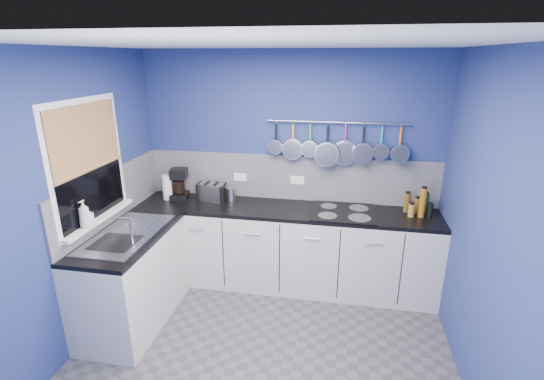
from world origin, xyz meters
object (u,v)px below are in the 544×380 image
(paper_towel, at_px, (168,187))
(hob, at_px, (344,212))
(coffee_maker, at_px, (179,184))
(soap_bottle_a, at_px, (84,214))
(soap_bottle_b, at_px, (87,216))
(canister, at_px, (231,194))
(toaster, at_px, (212,192))

(paper_towel, relative_size, hob, 0.42)
(coffee_maker, distance_m, hob, 1.84)
(soap_bottle_a, bearing_deg, soap_bottle_b, 90.00)
(soap_bottle_a, bearing_deg, hob, 27.02)
(paper_towel, relative_size, coffee_maker, 0.81)
(canister, bearing_deg, soap_bottle_a, -126.21)
(soap_bottle_a, distance_m, hob, 2.43)
(toaster, height_order, hob, toaster)
(toaster, distance_m, hob, 1.46)
(paper_towel, bearing_deg, soap_bottle_b, -100.20)
(soap_bottle_b, height_order, paper_towel, soap_bottle_b)
(soap_bottle_a, relative_size, paper_towel, 0.88)
(paper_towel, xyz_separation_m, hob, (1.94, -0.07, -0.13))
(toaster, bearing_deg, hob, 9.74)
(soap_bottle_b, xyz_separation_m, toaster, (0.70, 1.19, -0.14))
(soap_bottle_b, xyz_separation_m, canister, (0.91, 1.22, -0.16))
(toaster, bearing_deg, soap_bottle_b, -106.09)
(paper_towel, relative_size, canister, 1.92)
(hob, bearing_deg, canister, 173.13)
(soap_bottle_b, height_order, canister, soap_bottle_b)
(toaster, relative_size, hob, 0.45)
(soap_bottle_b, xyz_separation_m, paper_towel, (0.20, 1.13, -0.10))
(soap_bottle_a, xyz_separation_m, toaster, (0.70, 1.21, -0.18))
(paper_towel, bearing_deg, toaster, 5.87)
(toaster, xyz_separation_m, canister, (0.21, 0.03, -0.02))
(soap_bottle_b, relative_size, paper_towel, 0.63)
(toaster, bearing_deg, canister, 22.46)
(coffee_maker, height_order, hob, coffee_maker)
(coffee_maker, bearing_deg, toaster, -9.66)
(hob, bearing_deg, paper_towel, 177.99)
(canister, xyz_separation_m, hob, (1.24, -0.15, -0.06))
(coffee_maker, distance_m, toaster, 0.39)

